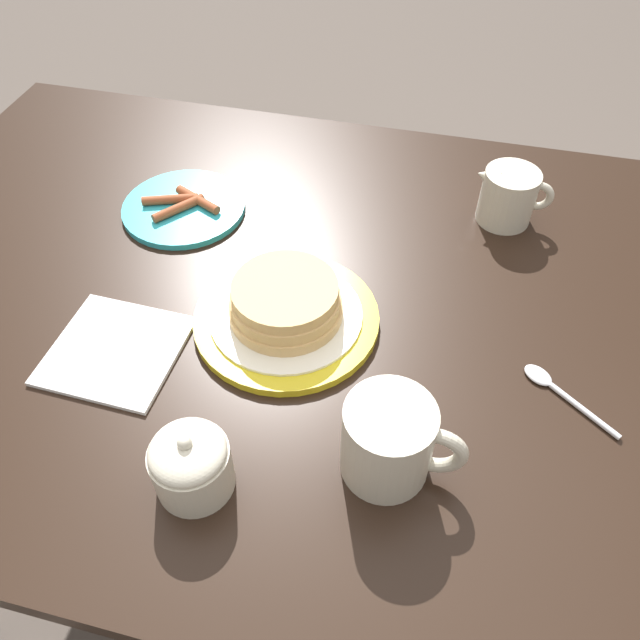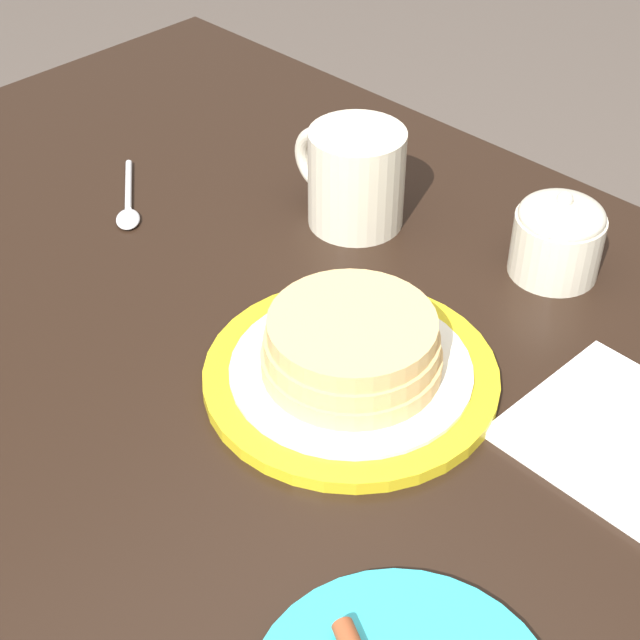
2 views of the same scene
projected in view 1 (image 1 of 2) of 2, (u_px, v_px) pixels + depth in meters
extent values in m
plane|color=#51473F|center=(309.00, 528.00, 1.41)|extent=(8.00, 8.00, 0.00)
cube|color=black|center=(302.00, 304.00, 0.86)|extent=(1.35, 0.90, 0.03)
cube|color=black|center=(100.00, 252.00, 1.49)|extent=(0.07, 0.07, 0.72)
cube|color=black|center=(638.00, 346.00, 1.30)|extent=(0.07, 0.07, 0.72)
cylinder|color=gold|center=(286.00, 319.00, 0.81)|extent=(0.24, 0.24, 0.01)
cylinder|color=white|center=(286.00, 314.00, 0.81)|extent=(0.20, 0.20, 0.00)
cylinder|color=tan|center=(286.00, 309.00, 0.80)|extent=(0.15, 0.15, 0.02)
cylinder|color=tan|center=(285.00, 300.00, 0.79)|extent=(0.14, 0.14, 0.02)
cylinder|color=tan|center=(285.00, 291.00, 0.78)|extent=(0.14, 0.14, 0.02)
cylinder|color=#2DADBC|center=(184.00, 208.00, 0.97)|extent=(0.19, 0.19, 0.01)
cylinder|color=brown|center=(170.00, 199.00, 0.97)|extent=(0.09, 0.04, 0.01)
cylinder|color=brown|center=(198.00, 200.00, 0.97)|extent=(0.08, 0.05, 0.01)
cylinder|color=brown|center=(179.00, 208.00, 0.95)|extent=(0.06, 0.08, 0.01)
cylinder|color=beige|center=(387.00, 441.00, 0.64)|extent=(0.10, 0.10, 0.10)
torus|color=beige|center=(433.00, 450.00, 0.63)|extent=(0.07, 0.02, 0.07)
cylinder|color=brown|center=(391.00, 418.00, 0.61)|extent=(0.08, 0.08, 0.00)
cylinder|color=beige|center=(508.00, 197.00, 0.93)|extent=(0.08, 0.08, 0.08)
cone|color=beige|center=(487.00, 176.00, 0.92)|extent=(0.04, 0.04, 0.04)
torus|color=beige|center=(537.00, 196.00, 0.92)|extent=(0.05, 0.01, 0.05)
cylinder|color=beige|center=(192.00, 468.00, 0.64)|extent=(0.08, 0.08, 0.06)
ellipsoid|color=beige|center=(187.00, 452.00, 0.62)|extent=(0.08, 0.08, 0.03)
sphere|color=beige|center=(185.00, 443.00, 0.61)|extent=(0.02, 0.02, 0.02)
cube|color=white|center=(116.00, 350.00, 0.78)|extent=(0.16, 0.16, 0.01)
cylinder|color=silver|center=(584.00, 411.00, 0.72)|extent=(0.08, 0.06, 0.01)
ellipsoid|color=silver|center=(538.00, 375.00, 0.76)|extent=(0.04, 0.04, 0.01)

